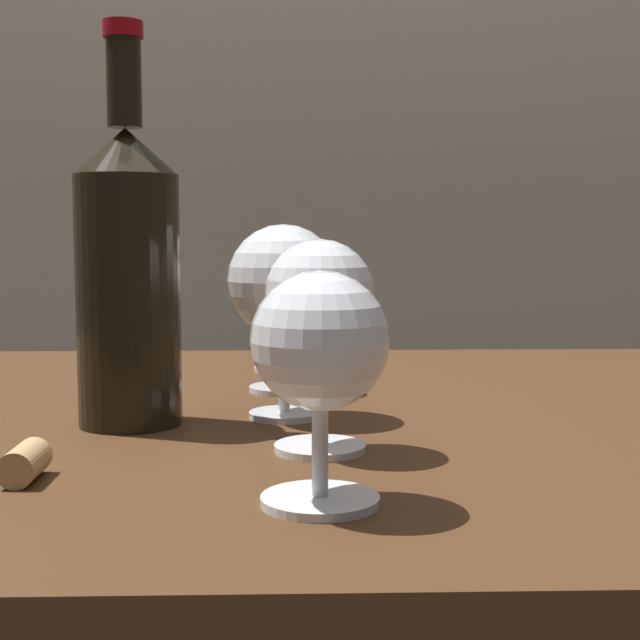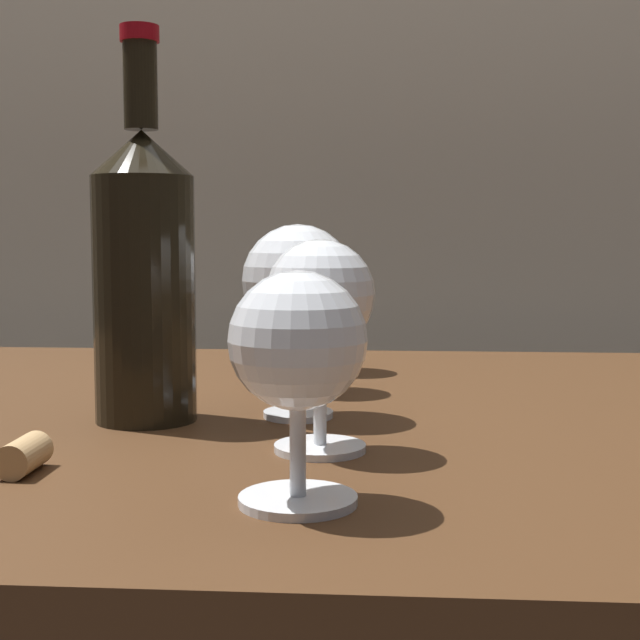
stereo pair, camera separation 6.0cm
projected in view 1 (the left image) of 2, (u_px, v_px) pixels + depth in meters
dining_table at (266, 508)px, 0.76m from camera, size 1.56×0.77×0.71m
wine_glass_cabernet at (320, 349)px, 0.48m from camera, size 0.08×0.08×0.13m
wine_glass_port at (320, 303)px, 0.60m from camera, size 0.07×0.07×0.14m
wine_glass_amber at (284, 283)px, 0.71m from camera, size 0.09×0.09×0.15m
wine_glass_chardonnay at (281, 296)px, 0.83m from camera, size 0.07×0.07×0.13m
wine_glass_merlot at (284, 274)px, 0.96m from camera, size 0.07×0.07×0.15m
wine_bottle at (128, 271)px, 0.69m from camera, size 0.08×0.08×0.30m
cork at (25, 463)px, 0.54m from camera, size 0.02×0.04×0.02m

